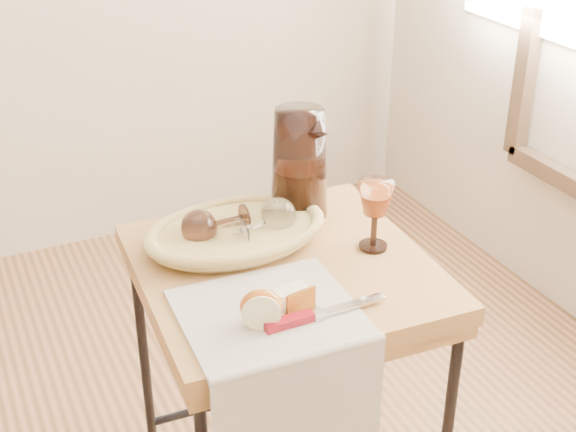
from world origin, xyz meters
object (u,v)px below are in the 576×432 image
wine_goblet (375,215)px  table_knife (321,312)px  bread_basket (236,235)px  pitcher (299,163)px  tea_towel (269,313)px  goblet_lying_b (262,222)px  apple_half (261,307)px  goblet_lying_a (219,223)px  side_table (284,403)px

wine_goblet → table_knife: size_ratio=0.64×
bread_basket → pitcher: (0.18, 0.07, 0.10)m
pitcher → table_knife: (-0.15, -0.40, -0.11)m
tea_towel → table_knife: table_knife is taller
tea_towel → goblet_lying_b: 0.27m
tea_towel → apple_half: 0.05m
tea_towel → table_knife: bearing=-29.6°
goblet_lying_b → pitcher: 0.18m
goblet_lying_a → wine_goblet: size_ratio=0.81×
pitcher → apple_half: 0.46m
goblet_lying_b → wine_goblet: (0.21, -0.12, 0.03)m
side_table → bread_basket: 0.42m
tea_towel → wine_goblet: bearing=26.3°
goblet_lying_b → wine_goblet: wine_goblet is taller
side_table → pitcher: bearing=56.3°
goblet_lying_a → goblet_lying_b: (0.08, -0.04, 0.00)m
side_table → table_knife: (-0.02, -0.21, 0.39)m
goblet_lying_a → pitcher: size_ratio=0.44×
table_knife → goblet_lying_b: bearing=86.2°
tea_towel → pitcher: bearing=58.9°
side_table → tea_towel: 0.42m
bread_basket → wine_goblet: (0.26, -0.14, 0.06)m
goblet_lying_b → apple_half: size_ratio=1.67×
bread_basket → goblet_lying_a: size_ratio=2.80×
apple_half → table_knife: bearing=6.7°
side_table → apple_half: 0.47m
goblet_lying_b → apple_half: 0.30m
apple_half → tea_towel: bearing=63.8°
bread_basket → side_table: bearing=-64.8°
pitcher → side_table: bearing=-99.8°
pitcher → apple_half: (-0.25, -0.37, -0.08)m
tea_towel → table_knife: (0.08, -0.05, 0.01)m
bread_basket → goblet_lying_a: bearing=151.6°
side_table → tea_towel: bearing=-123.5°
wine_goblet → apple_half: wine_goblet is taller
apple_half → table_knife: apple_half is taller
bread_basket → table_knife: bread_basket is taller
goblet_lying_a → apple_half: 0.32m
table_knife → tea_towel: bearing=146.8°
goblet_lying_a → table_knife: goblet_lying_a is taller
tea_towel → goblet_lying_a: 0.29m
tea_towel → wine_goblet: 0.34m
side_table → wine_goblet: (0.20, -0.02, 0.45)m
goblet_lying_a → table_knife: (0.07, -0.34, -0.04)m
goblet_lying_a → pitcher: bearing=-168.2°
side_table → goblet_lying_a: 0.45m
bread_basket → wine_goblet: bearing=-30.1°
goblet_lying_a → pitcher: (0.22, 0.06, 0.08)m
tea_towel → goblet_lying_b: goblet_lying_b is taller
side_table → goblet_lying_a: size_ratio=5.86×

